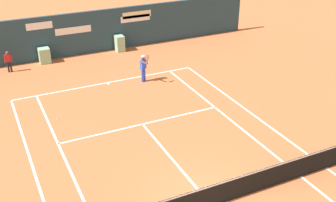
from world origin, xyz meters
TOP-DOWN VIEW (x-y plane):
  - ground_plane at (-0.00, 0.58)m, footprint 80.00×80.00m
  - tennis_net at (0.00, 0.00)m, footprint 12.10×0.10m
  - sponsor_back_wall at (-0.00, 16.97)m, footprint 25.00×1.02m
  - player_on_baseline at (1.97, 10.96)m, footprint 0.48×0.82m
  - ball_kid_centre_post at (-4.83, 15.79)m, footprint 0.44×0.20m
  - tennis_ball_mid_court at (-3.56, 8.55)m, footprint 0.07×0.07m

SIDE VIEW (x-z plane):
  - ground_plane at x=0.00m, z-range 0.00..0.01m
  - tennis_ball_mid_court at x=-3.56m, z-range 0.00..0.07m
  - tennis_net at x=0.00m, z-range -0.02..1.05m
  - ball_kid_centre_post at x=-4.83m, z-range 0.10..1.44m
  - player_on_baseline at x=1.97m, z-range 0.05..1.86m
  - sponsor_back_wall at x=0.00m, z-range -0.04..2.81m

